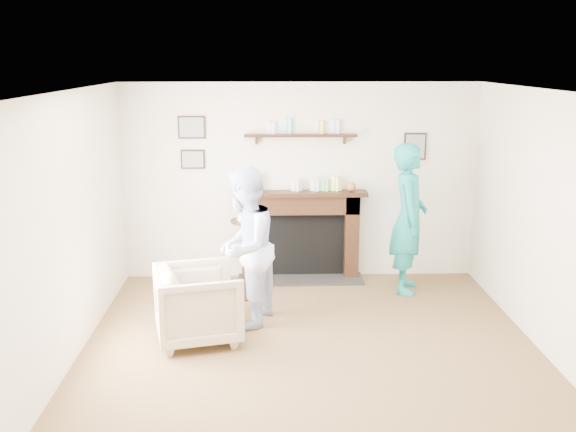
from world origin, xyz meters
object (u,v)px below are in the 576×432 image
object	(u,v)px
pedestal_table	(246,243)
woman	(405,290)
man	(246,324)
armchair	(199,339)

from	to	relation	value
pedestal_table	woman	bearing A→B (deg)	5.67
man	pedestal_table	size ratio (longest dim) A/B	1.55
armchair	woman	distance (m)	2.75
armchair	man	distance (m)	0.59
man	woman	size ratio (longest dim) A/B	0.94
man	pedestal_table	xyz separation A→B (m)	(-0.02, 0.79, 0.68)
armchair	man	world-z (taller)	man
armchair	pedestal_table	world-z (taller)	pedestal_table
armchair	pedestal_table	distance (m)	1.41
armchair	man	xyz separation A→B (m)	(0.46, 0.36, 0.00)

